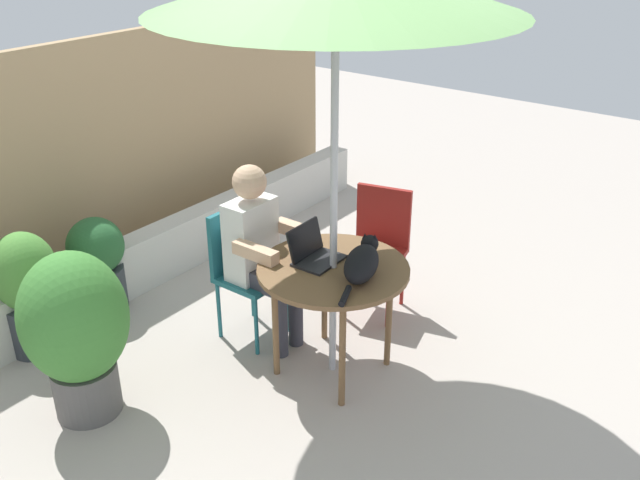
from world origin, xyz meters
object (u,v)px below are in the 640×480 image
person_seated (260,246)px  laptop (312,250)px  chair_empty (379,240)px  potted_plant_by_chair (76,328)px  potted_plant_near_fence (28,290)px  potted_plant_corner (98,262)px  patio_table (333,277)px  chair_occupied (243,262)px  cat (362,262)px

person_seated → laptop: person_seated is taller
chair_empty → laptop: 0.88m
chair_empty → potted_plant_by_chair: 2.15m
potted_plant_near_fence → potted_plant_corner: size_ratio=1.18×
chair_empty → potted_plant_corner: size_ratio=1.26×
patio_table → laptop: (0.00, 0.16, 0.13)m
potted_plant_by_chair → chair_occupied: bearing=-7.8°
potted_plant_by_chair → chair_empty: bearing=-19.2°
chair_occupied → cat: cat is taller
chair_empty → potted_plant_by_chair: bearing=160.8°
patio_table → cat: bearing=-82.6°
person_seated → cat: person_seated is taller
person_seated → potted_plant_by_chair: person_seated is taller
patio_table → laptop: 0.21m
chair_occupied → laptop: 0.65m
patio_table → person_seated: bearing=90.0°
chair_occupied → cat: 0.99m
person_seated → potted_plant_near_fence: (-1.00, 1.14, -0.26)m
person_seated → cat: 0.79m
patio_table → chair_empty: bearing=13.9°
chair_empty → person_seated: bearing=155.2°
chair_occupied → chair_empty: bearing=-33.1°
potted_plant_near_fence → patio_table: bearing=-59.9°
patio_table → potted_plant_by_chair: bearing=142.6°
potted_plant_near_fence → potted_plant_by_chair: size_ratio=0.82×
patio_table → laptop: laptop is taller
laptop → patio_table: bearing=-90.4°
person_seated → potted_plant_corner: size_ratio=1.73×
patio_table → chair_occupied: chair_occupied is taller
laptop → potted_plant_by_chair: bearing=147.9°
chair_occupied → person_seated: (0.00, -0.16, 0.17)m
chair_empty → potted_plant_by_chair: potted_plant_by_chair is taller
chair_occupied → laptop: size_ratio=2.95×
chair_occupied → potted_plant_by_chair: potted_plant_by_chair is taller
patio_table → potted_plant_near_fence: size_ratio=1.09×
chair_empty → potted_plant_near_fence: bearing=140.3°
person_seated → laptop: (0.00, -0.43, 0.10)m
chair_occupied → cat: bearing=-88.5°
chair_empty → patio_table: bearing=-166.1°
person_seated → potted_plant_by_chair: bearing=164.9°
chair_occupied → potted_plant_by_chair: bearing=172.2°
chair_occupied → cat: (0.02, -0.94, 0.29)m
chair_occupied → potted_plant_near_fence: chair_occupied is taller
chair_occupied → potted_plant_by_chair: 1.21m
cat → potted_plant_by_chair: bearing=137.8°
potted_plant_corner → laptop: bearing=-75.7°
patio_table → chair_occupied: bearing=90.0°
chair_occupied → chair_empty: size_ratio=1.00×
potted_plant_near_fence → person_seated: bearing=-48.7°
laptop → potted_plant_near_fence: (-1.00, 1.57, -0.36)m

